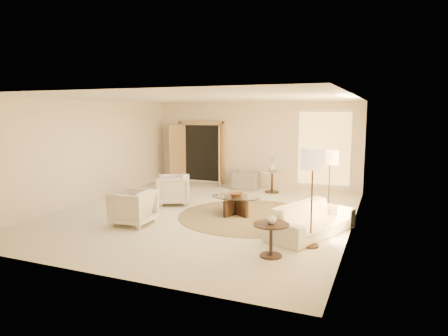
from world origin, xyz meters
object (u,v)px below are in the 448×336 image
at_px(accent_chair, 245,177).
at_px(floor_lamp_near, 330,160).
at_px(coffee_table, 236,203).
at_px(sofa, 311,220).
at_px(armchair_right, 133,206).
at_px(floor_lamp_far, 313,163).
at_px(side_vase, 272,167).
at_px(end_table, 271,234).
at_px(bowl, 236,194).
at_px(side_table, 272,179).
at_px(armchair_left, 173,188).
at_px(end_vase, 271,219).

bearing_deg(accent_chair, floor_lamp_near, 132.85).
height_order(accent_chair, floor_lamp_near, floor_lamp_near).
relative_size(coffee_table, floor_lamp_near, 0.99).
bearing_deg(sofa, armchair_right, 123.08).
xyz_separation_m(armchair_right, floor_lamp_far, (3.93, -0.00, 1.14)).
relative_size(sofa, armchair_right, 2.55).
xyz_separation_m(armchair_right, side_vase, (1.90, 4.60, 0.37)).
height_order(coffee_table, end_table, end_table).
bearing_deg(sofa, coffee_table, 87.05).
height_order(accent_chair, coffee_table, accent_chair).
bearing_deg(bowl, side_table, 88.33).
bearing_deg(coffee_table, bowl, 0.00).
height_order(armchair_right, bowl, armchair_right).
bearing_deg(bowl, armchair_right, -137.39).
bearing_deg(bowl, armchair_left, 168.46).
xyz_separation_m(sofa, floor_lamp_near, (0.12, 1.59, 1.04)).
bearing_deg(end_vase, sofa, 74.49).
relative_size(armchair_left, end_vase, 4.68).
distance_m(accent_chair, side_table, 0.99).
bearing_deg(sofa, floor_lamp_near, 17.81).
height_order(accent_chair, bowl, accent_chair).
distance_m(sofa, end_vase, 1.61).
bearing_deg(bowl, accent_chair, 105.41).
xyz_separation_m(coffee_table, side_vase, (0.09, 2.94, 0.51)).
xyz_separation_m(side_table, floor_lamp_far, (2.03, -4.61, 1.16)).
distance_m(armchair_right, bowl, 2.46).
bearing_deg(accent_chair, side_vase, 158.75).
distance_m(coffee_table, side_table, 2.94).
bearing_deg(armchair_left, floor_lamp_near, 67.98).
distance_m(end_table, side_vase, 5.60).
distance_m(accent_chair, end_vase, 6.15).
height_order(armchair_left, coffee_table, armchair_left).
relative_size(bowl, side_vase, 1.48).
bearing_deg(armchair_right, floor_lamp_near, 118.52).
xyz_separation_m(sofa, end_vase, (-0.42, -1.52, 0.36)).
bearing_deg(coffee_table, side_vase, 88.33).
distance_m(floor_lamp_far, bowl, 2.90).
xyz_separation_m(armchair_left, side_vase, (2.06, 2.53, 0.37)).
bearing_deg(side_table, floor_lamp_near, -48.35).
bearing_deg(side_table, sofa, -63.78).
height_order(sofa, armchair_right, armchair_right).
xyz_separation_m(armchair_left, end_vase, (3.55, -2.85, 0.24)).
distance_m(side_table, side_vase, 0.39).
distance_m(end_table, side_table, 5.59).
distance_m(end_table, floor_lamp_near, 3.29).
height_order(armchair_left, end_vase, armchair_left).
height_order(coffee_table, side_vase, side_vase).
xyz_separation_m(accent_chair, bowl, (0.88, -3.18, 0.12)).
bearing_deg(floor_lamp_far, accent_chair, 121.63).
bearing_deg(end_vase, floor_lamp_far, 55.15).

